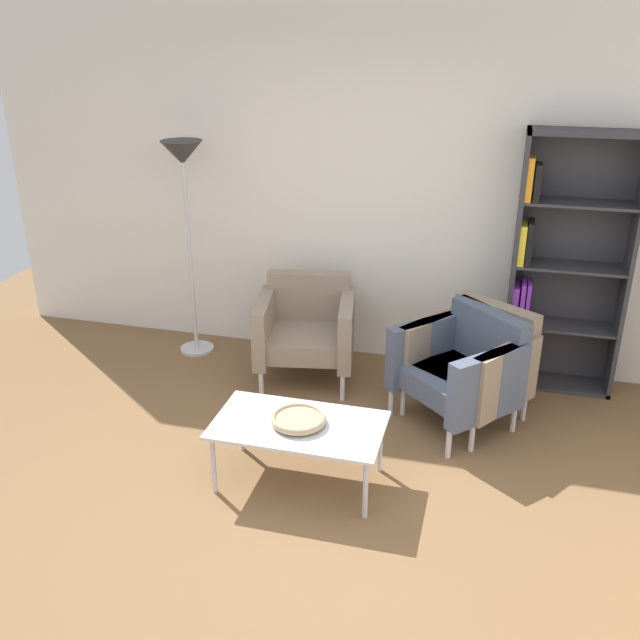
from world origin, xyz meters
name	(u,v)px	position (x,y,z in m)	size (l,w,h in m)	color
ground_plane	(286,545)	(0.00, 0.00, 0.00)	(8.32, 8.32, 0.00)	brown
plaster_back_panel	(379,179)	(0.00, 2.46, 1.45)	(6.40, 0.12, 2.90)	silver
bookshelf_tall	(559,269)	(1.37, 2.25, 0.92)	(0.80, 0.30, 1.90)	#333338
coffee_table_low	(299,428)	(-0.09, 0.56, 0.37)	(1.00, 0.56, 0.40)	silver
decorative_bowl	(298,419)	(-0.09, 0.56, 0.43)	(0.32, 0.32, 0.05)	tan
armchair_corner_red	(306,327)	(-0.42, 1.88, 0.41)	(0.82, 0.77, 0.78)	gray
armchair_spare_guest	(462,367)	(0.78, 1.51, 0.41)	(0.95, 0.95, 0.78)	#4C566B
armchair_near_window	(473,361)	(0.84, 1.61, 0.41)	(0.94, 0.93, 0.78)	gray
floor_lamp_torchiere	(184,179)	(-1.44, 2.09, 1.45)	(0.32, 0.32, 1.74)	silver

